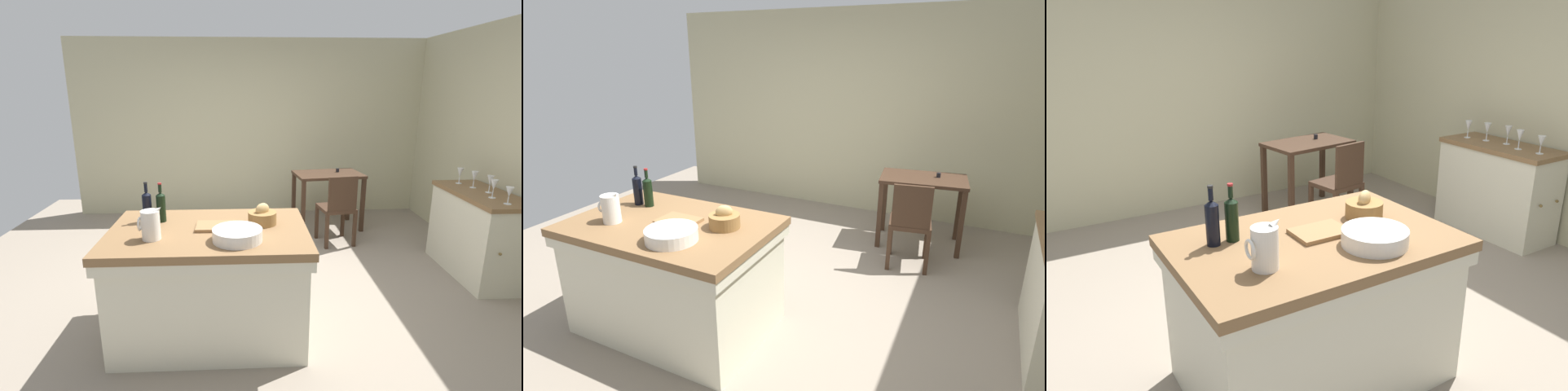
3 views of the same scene
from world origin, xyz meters
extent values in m
plane|color=gray|center=(0.00, 0.00, 0.00)|extent=(6.76, 6.76, 0.00)
cube|color=#B7B28E|center=(0.00, 2.60, 1.30)|extent=(5.32, 0.12, 2.60)
cube|color=brown|center=(-0.43, -0.65, 0.85)|extent=(1.50, 1.00, 0.06)
cube|color=beige|center=(-0.43, -0.65, 0.78)|extent=(1.48, 0.98, 0.08)
cube|color=beige|center=(-0.43, -0.65, 0.41)|extent=(1.42, 0.92, 0.82)
cube|color=brown|center=(2.26, 0.27, 0.87)|extent=(0.52, 1.12, 0.04)
cube|color=beige|center=(2.26, 0.27, 0.42)|extent=(0.49, 1.09, 0.85)
sphere|color=brown|center=(2.14, -0.30, 0.47)|extent=(0.03, 0.03, 0.03)
cube|color=#3D281C|center=(1.01, 1.76, 0.76)|extent=(0.96, 0.67, 0.04)
cube|color=#3D281C|center=(0.63, 1.46, 0.37)|extent=(0.06, 0.06, 0.74)
cube|color=#3D281C|center=(1.45, 1.57, 0.37)|extent=(0.06, 0.06, 0.74)
cube|color=#3D281C|center=(0.57, 1.95, 0.37)|extent=(0.06, 0.06, 0.74)
cube|color=#3D281C|center=(1.39, 2.05, 0.37)|extent=(0.06, 0.06, 0.74)
cylinder|color=black|center=(1.15, 1.83, 0.80)|extent=(0.04, 0.04, 0.05)
cube|color=#3D281C|center=(1.00, 1.20, 0.46)|extent=(0.46, 0.46, 0.04)
cube|color=#3D281C|center=(1.03, 1.02, 0.69)|extent=(0.36, 0.09, 0.42)
cube|color=#3D281C|center=(1.15, 1.40, 0.22)|extent=(0.05, 0.05, 0.43)
cube|color=#3D281C|center=(0.79, 1.34, 0.22)|extent=(0.05, 0.05, 0.43)
cube|color=#3D281C|center=(1.20, 1.05, 0.22)|extent=(0.05, 0.05, 0.43)
cube|color=#3D281C|center=(0.85, 0.99, 0.22)|extent=(0.05, 0.05, 0.43)
cylinder|color=silver|center=(-0.82, -0.83, 0.99)|extent=(0.13, 0.13, 0.21)
cone|color=silver|center=(-0.76, -0.83, 1.10)|extent=(0.07, 0.04, 0.06)
torus|color=silver|center=(-0.89, -0.83, 1.00)|extent=(0.02, 0.10, 0.10)
cylinder|color=silver|center=(-0.21, -0.89, 0.93)|extent=(0.35, 0.35, 0.09)
cylinder|color=olive|center=(-0.02, -0.55, 0.93)|extent=(0.22, 0.22, 0.10)
ellipsoid|color=tan|center=(-0.02, -0.55, 1.00)|extent=(0.14, 0.12, 0.10)
cube|color=olive|center=(-0.38, -0.62, 0.90)|extent=(0.30, 0.22, 0.02)
cylinder|color=black|center=(-0.82, -0.45, 0.99)|extent=(0.07, 0.07, 0.21)
cone|color=black|center=(-0.82, -0.45, 1.11)|extent=(0.07, 0.07, 0.03)
cylinder|color=black|center=(-0.82, -0.45, 1.16)|extent=(0.03, 0.03, 0.08)
cylinder|color=maroon|center=(-0.82, -0.45, 1.19)|extent=(0.03, 0.03, 0.01)
cylinder|color=black|center=(-0.93, -0.45, 0.99)|extent=(0.07, 0.07, 0.22)
cone|color=black|center=(-0.93, -0.45, 1.12)|extent=(0.07, 0.07, 0.03)
cylinder|color=black|center=(-0.93, -0.45, 1.17)|extent=(0.03, 0.03, 0.08)
cylinder|color=black|center=(-0.93, -0.45, 1.20)|extent=(0.03, 0.03, 0.01)
cylinder|color=white|center=(2.24, -0.14, 0.89)|extent=(0.06, 0.06, 0.00)
cylinder|color=white|center=(2.24, -0.14, 0.93)|extent=(0.01, 0.01, 0.06)
cone|color=white|center=(2.24, -0.14, 1.00)|extent=(0.07, 0.07, 0.09)
cylinder|color=white|center=(2.23, 0.07, 0.89)|extent=(0.06, 0.06, 0.00)
cylinder|color=white|center=(2.23, 0.07, 0.93)|extent=(0.01, 0.01, 0.07)
cone|color=white|center=(2.23, 0.07, 1.02)|extent=(0.07, 0.07, 0.10)
cylinder|color=white|center=(2.31, 0.26, 0.89)|extent=(0.06, 0.06, 0.00)
cylinder|color=white|center=(2.31, 0.26, 0.93)|extent=(0.01, 0.01, 0.07)
cone|color=white|center=(2.31, 0.26, 1.01)|extent=(0.07, 0.07, 0.10)
cylinder|color=white|center=(2.27, 0.46, 0.89)|extent=(0.06, 0.06, 0.00)
cylinder|color=white|center=(2.27, 0.46, 0.93)|extent=(0.01, 0.01, 0.07)
cone|color=white|center=(2.27, 0.46, 1.02)|extent=(0.07, 0.07, 0.10)
cylinder|color=white|center=(2.22, 0.65, 0.89)|extent=(0.06, 0.06, 0.00)
cylinder|color=white|center=(2.22, 0.65, 0.93)|extent=(0.01, 0.01, 0.07)
cone|color=white|center=(2.22, 0.65, 1.01)|extent=(0.07, 0.07, 0.10)
camera|label=1|loc=(-0.18, -3.48, 1.93)|focal=27.32mm
camera|label=2|loc=(1.59, -2.87, 2.09)|focal=29.20mm
camera|label=3|loc=(-1.76, -2.73, 1.97)|focal=34.50mm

